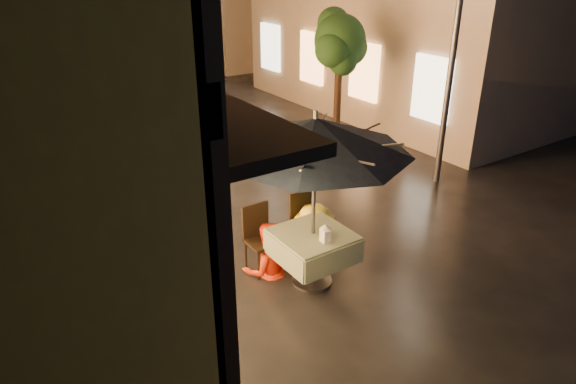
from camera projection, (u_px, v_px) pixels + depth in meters
ground at (400, 274)px, 7.32m from camera, size 90.00×90.00×0.00m
street_tree at (340, 44)px, 10.92m from camera, size 1.43×1.20×3.15m
streetlamp_near at (456, 31)px, 9.11m from camera, size 0.36×0.36×4.23m
cafe_table at (313, 245)px, 6.91m from camera, size 0.99×0.99×0.78m
patio_umbrella at (315, 135)px, 6.25m from camera, size 2.45×2.45×2.46m
cafe_chair_left at (259, 234)px, 7.29m from camera, size 0.42×0.42×0.97m
cafe_chair_right at (305, 220)px, 7.69m from camera, size 0.42×0.42×0.97m
table_lantern at (325, 232)px, 6.57m from camera, size 0.16×0.16×0.25m
person_orange at (267, 225)px, 7.09m from camera, size 0.84×0.73×1.50m
person_yellow at (315, 207)px, 7.49m from camera, size 1.15×0.82×1.61m
bicycle_0 at (120, 198)px, 8.52m from camera, size 1.90×0.95×0.95m
bicycle_1 at (140, 172)px, 9.42m from camera, size 1.80×1.11×1.05m
bicycle_2 at (135, 171)px, 9.72m from camera, size 1.66×1.10×0.83m
bicycle_3 at (98, 135)px, 11.28m from camera, size 1.83×0.63×1.08m
bicycle_4 at (95, 139)px, 11.44m from camera, size 1.66×0.92×0.83m
bicycle_5 at (74, 123)px, 12.28m from camera, size 1.61×0.66×0.94m
bicycle_6 at (72, 107)px, 13.47m from camera, size 1.95×0.86×0.99m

